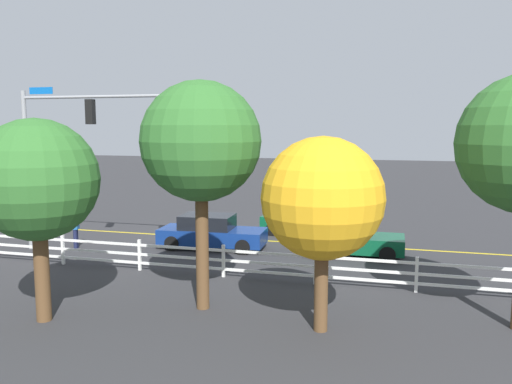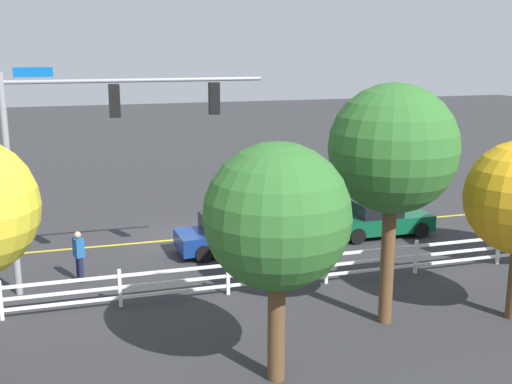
{
  "view_description": "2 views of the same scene",
  "coord_description": "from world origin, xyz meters",
  "views": [
    {
      "loc": [
        -8.75,
        22.91,
        5.3
      ],
      "look_at": [
        -3.07,
        1.86,
        2.51
      ],
      "focal_mm": 36.52,
      "sensor_mm": 36.0,
      "label": 1
    },
    {
      "loc": [
        4.62,
        23.63,
        7.48
      ],
      "look_at": [
        -2.18,
        0.88,
        1.93
      ],
      "focal_mm": 44.12,
      "sensor_mm": 36.0,
      "label": 2
    }
  ],
  "objects": [
    {
      "name": "tree_2",
      "position": [
        0.42,
        11.2,
        3.85
      ],
      "size": [
        3.26,
        3.26,
        5.51
      ],
      "color": "brown",
      "rests_on": "ground_plane"
    },
    {
      "name": "car_1",
      "position": [
        -7.1,
        1.68,
        0.66
      ],
      "size": [
        4.08,
        1.91,
        1.39
      ],
      "rotation": [
        0.0,
        0.0,
        3.15
      ],
      "color": "#0C4C2D",
      "rests_on": "ground_plane"
    },
    {
      "name": "tree_1",
      "position": [
        -6.99,
        9.93,
        3.46
      ],
      "size": [
        3.13,
        3.13,
        5.05
      ],
      "color": "brown",
      "rests_on": "ground_plane"
    },
    {
      "name": "car_2",
      "position": [
        -1.09,
        2.03,
        0.71
      ],
      "size": [
        4.64,
        2.0,
        1.47
      ],
      "rotation": [
        0.0,
        0.0,
        3.19
      ],
      "color": "navy",
      "rests_on": "ground_plane"
    },
    {
      "name": "white_rail_fence",
      "position": [
        -3.0,
        6.0,
        0.6
      ],
      "size": [
        26.1,
        0.1,
        1.15
      ],
      "color": "white",
      "rests_on": "ground_plane"
    },
    {
      "name": "pedestrian",
      "position": [
        4.58,
        3.57,
        0.93
      ],
      "size": [
        0.38,
        0.46,
        1.69
      ],
      "rotation": [
        0.0,
        0.0,
        3.49
      ],
      "color": "#191E3F",
      "rests_on": "ground_plane"
    },
    {
      "name": "signal_assembly",
      "position": [
        4.04,
        4.13,
        4.86
      ],
      "size": [
        7.87,
        0.37,
        6.87
      ],
      "color": "gray",
      "rests_on": "ground_plane"
    },
    {
      "name": "ground_plane",
      "position": [
        0.0,
        0.0,
        0.0
      ],
      "size": [
        120.0,
        120.0,
        0.0
      ],
      "primitive_type": "plane",
      "color": "#2D2D30"
    },
    {
      "name": "lane_center_stripe",
      "position": [
        -4.0,
        0.0,
        0.0
      ],
      "size": [
        28.0,
        0.16,
        0.01
      ],
      "primitive_type": "cube",
      "color": "gold",
      "rests_on": "ground_plane"
    },
    {
      "name": "tree_4",
      "position": [
        -3.43,
        9.15,
        4.83
      ],
      "size": [
        3.42,
        3.42,
        6.58
      ],
      "color": "brown",
      "rests_on": "ground_plane"
    },
    {
      "name": "car_0",
      "position": [
        -4.51,
        -2.01,
        0.69
      ],
      "size": [
        4.06,
        2.16,
        1.38
      ],
      "rotation": [
        0.0,
        0.0,
        6.23
      ],
      "color": "#0C4C2D",
      "rests_on": "ground_plane"
    }
  ]
}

